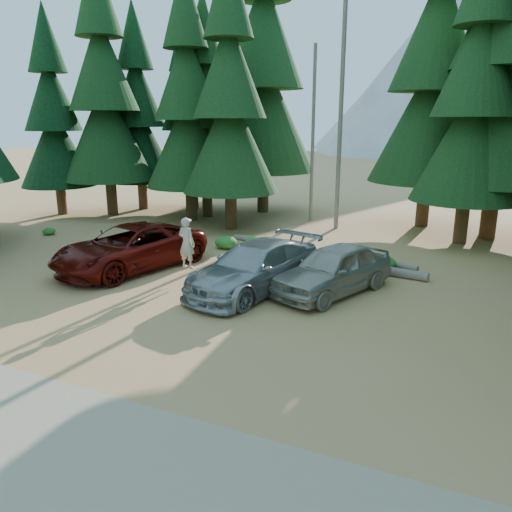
# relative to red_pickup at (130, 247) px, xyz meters

# --- Properties ---
(ground) EXTENTS (160.00, 160.00, 0.00)m
(ground) POSITION_rel_red_pickup_xyz_m (4.72, -3.36, -0.90)
(ground) COLOR #B18D4B
(ground) RESTS_ON ground
(gravel_strip) EXTENTS (26.00, 3.50, 0.01)m
(gravel_strip) POSITION_rel_red_pickup_xyz_m (4.72, -9.86, -0.90)
(gravel_strip) COLOR tan
(gravel_strip) RESTS_ON ground
(forest_belt_north) EXTENTS (36.00, 7.00, 22.00)m
(forest_belt_north) POSITION_rel_red_pickup_xyz_m (4.72, 11.64, -0.90)
(forest_belt_north) COLOR black
(forest_belt_north) RESTS_ON ground
(snag_front) EXTENTS (0.24, 0.24, 12.00)m
(snag_front) POSITION_rel_red_pickup_xyz_m (5.52, 11.14, 5.10)
(snag_front) COLOR slate
(snag_front) RESTS_ON ground
(snag_back) EXTENTS (0.20, 0.20, 10.00)m
(snag_back) POSITION_rel_red_pickup_xyz_m (3.52, 12.64, 4.10)
(snag_back) COLOR slate
(snag_back) RESTS_ON ground
(mountain_peak) EXTENTS (48.00, 50.00, 28.00)m
(mountain_peak) POSITION_rel_red_pickup_xyz_m (2.13, 84.87, 11.80)
(mountain_peak) COLOR gray
(mountain_peak) RESTS_ON ground
(red_pickup) EXTENTS (4.50, 7.04, 1.81)m
(red_pickup) POSITION_rel_red_pickup_xyz_m (0.00, 0.00, 0.00)
(red_pickup) COLOR #580B07
(red_pickup) RESTS_ON ground
(silver_minivan_center) EXTENTS (3.80, 6.35, 1.72)m
(silver_minivan_center) POSITION_rel_red_pickup_xyz_m (5.73, -0.36, -0.04)
(silver_minivan_center) COLOR #A0A2A8
(silver_minivan_center) RESTS_ON ground
(silver_minivan_right) EXTENTS (3.76, 5.44, 1.72)m
(silver_minivan_right) POSITION_rel_red_pickup_xyz_m (8.33, 0.59, -0.05)
(silver_minivan_right) COLOR #A9A296
(silver_minivan_right) RESTS_ON ground
(frisbee_player) EXTENTS (0.76, 0.55, 1.96)m
(frisbee_player) POSITION_rel_red_pickup_xyz_m (2.92, -0.32, 0.56)
(frisbee_player) COLOR beige
(frisbee_player) RESTS_ON ground
(log_left) EXTENTS (3.91, 0.95, 0.28)m
(log_left) POSITION_rel_red_pickup_xyz_m (3.49, 6.08, -0.76)
(log_left) COLOR slate
(log_left) RESTS_ON ground
(log_mid) EXTENTS (3.18, 1.41, 0.27)m
(log_mid) POSITION_rel_red_pickup_xyz_m (9.25, 4.89, -0.77)
(log_mid) COLOR slate
(log_mid) RESTS_ON ground
(log_right) EXTENTS (5.51, 1.12, 0.35)m
(log_right) POSITION_rel_red_pickup_xyz_m (8.58, 3.64, -0.73)
(log_right) COLOR slate
(log_right) RESTS_ON ground
(shrub_far_left) EXTENTS (0.82, 0.82, 0.45)m
(shrub_far_left) POSITION_rel_red_pickup_xyz_m (0.66, 3.59, -0.68)
(shrub_far_left) COLOR #216F26
(shrub_far_left) RESTS_ON ground
(shrub_left) EXTENTS (0.85, 0.85, 0.47)m
(shrub_left) POSITION_rel_red_pickup_xyz_m (2.97, 5.63, -0.67)
(shrub_left) COLOR #216F26
(shrub_left) RESTS_ON ground
(shrub_center_left) EXTENTS (1.05, 1.05, 0.58)m
(shrub_center_left) POSITION_rel_red_pickup_xyz_m (1.96, 4.62, -0.62)
(shrub_center_left) COLOR #216F26
(shrub_center_left) RESTS_ON ground
(shrub_center_right) EXTENTS (1.00, 1.00, 0.55)m
(shrub_center_right) POSITION_rel_red_pickup_xyz_m (7.83, 4.45, -0.63)
(shrub_center_right) COLOR #216F26
(shrub_center_right) RESTS_ON ground
(shrub_right) EXTENTS (1.01, 1.01, 0.56)m
(shrub_right) POSITION_rel_red_pickup_xyz_m (9.44, 4.22, -0.63)
(shrub_right) COLOR #216F26
(shrub_right) RESTS_ON ground
(shrub_far_right) EXTENTS (1.26, 1.26, 0.69)m
(shrub_far_right) POSITION_rel_red_pickup_xyz_m (8.48, 4.00, -0.56)
(shrub_far_right) COLOR #216F26
(shrub_far_right) RESTS_ON ground
(shrub_edge_west) EXTENTS (0.67, 0.67, 0.37)m
(shrub_edge_west) POSITION_rel_red_pickup_xyz_m (-7.93, 3.23, -0.72)
(shrub_edge_west) COLOR #216F26
(shrub_edge_west) RESTS_ON ground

